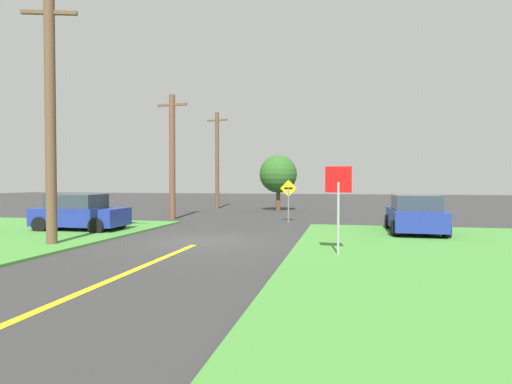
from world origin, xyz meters
TOP-DOWN VIEW (x-y plane):
  - ground_plane at (0.00, 0.00)m, footprint 120.00×120.00m
  - lane_stripe_center at (0.00, -8.00)m, footprint 0.20×14.00m
  - stop_sign at (4.81, -2.16)m, footprint 0.75×0.08m
  - parked_car_near_building at (-6.25, 1.65)m, footprint 3.90×1.98m
  - car_on_crossroad at (7.82, 3.64)m, footprint 2.15×4.09m
  - utility_pole_near at (-4.59, -2.15)m, footprint 1.76×0.61m
  - utility_pole_mid at (-4.64, 7.80)m, footprint 1.80×0.34m
  - utility_pole_far at (-5.11, 17.75)m, footprint 1.79×0.42m
  - direction_sign at (2.09, 7.56)m, footprint 0.90×0.13m
  - oak_tree_left at (0.19, 16.10)m, footprint 2.81×2.81m

SIDE VIEW (x-z plane):
  - ground_plane at x=0.00m, z-range 0.00..0.00m
  - lane_stripe_center at x=0.00m, z-range 0.00..0.01m
  - parked_car_near_building at x=-6.25m, z-range -0.01..1.61m
  - car_on_crossroad at x=7.82m, z-range -0.01..1.61m
  - direction_sign at x=2.09m, z-range 0.27..2.53m
  - stop_sign at x=4.81m, z-range 0.53..3.12m
  - oak_tree_left at x=0.19m, z-range 0.66..4.82m
  - utility_pole_mid at x=-4.64m, z-range 0.09..7.21m
  - utility_pole_far at x=-5.11m, z-range 0.11..7.91m
  - utility_pole_near at x=-4.59m, z-range 0.09..8.50m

